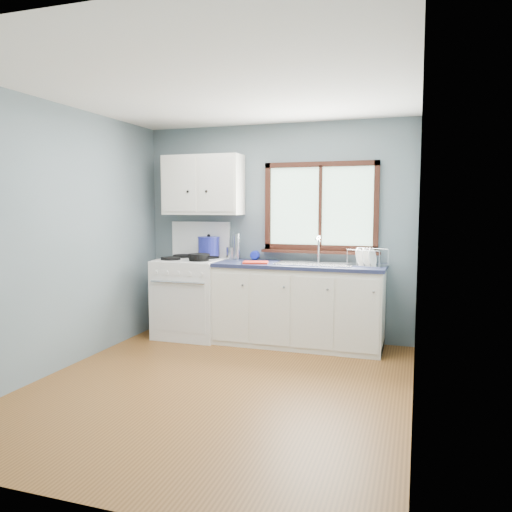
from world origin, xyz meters
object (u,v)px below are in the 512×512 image
(dish_rack, at_px, (367,261))
(sink, at_px, (315,270))
(stockpot, at_px, (209,246))
(base_cabinets, at_px, (298,309))
(thermos, at_px, (237,247))
(gas_range, at_px, (191,295))
(skillet, at_px, (199,256))
(utensil_crock, at_px, (231,253))

(dish_rack, bearing_deg, sink, -163.72)
(sink, relative_size, stockpot, 2.78)
(base_cabinets, height_order, thermos, thermos)
(gas_range, relative_size, skillet, 3.56)
(base_cabinets, bearing_deg, dish_rack, 0.13)
(base_cabinets, xyz_separation_m, stockpot, (-1.14, 0.14, 0.67))
(skillet, distance_m, stockpot, 0.33)
(stockpot, height_order, dish_rack, stockpot)
(gas_range, distance_m, thermos, 0.80)
(sink, bearing_deg, base_cabinets, 179.87)
(sink, distance_m, stockpot, 1.34)
(sink, xyz_separation_m, skillet, (-1.30, -0.18, 0.13))
(stockpot, distance_m, utensil_crock, 0.28)
(stockpot, bearing_deg, skillet, -86.52)
(base_cabinets, height_order, skillet, skillet)
(sink, distance_m, thermos, 1.01)
(skillet, height_order, utensil_crock, utensil_crock)
(base_cabinets, height_order, dish_rack, dish_rack)
(gas_range, distance_m, base_cabinets, 1.31)
(sink, height_order, skillet, sink)
(sink, distance_m, dish_rack, 0.57)
(base_cabinets, xyz_separation_m, utensil_crock, (-0.88, 0.20, 0.58))
(thermos, bearing_deg, sink, -10.38)
(gas_range, bearing_deg, dish_rack, 0.57)
(sink, height_order, dish_rack, sink)
(skillet, xyz_separation_m, stockpot, (-0.02, 0.31, 0.09))
(gas_range, xyz_separation_m, thermos, (0.51, 0.20, 0.58))
(dish_rack, bearing_deg, skillet, -158.36)
(utensil_crock, bearing_deg, dish_rack, -7.03)
(sink, xyz_separation_m, thermos, (-0.97, 0.18, 0.21))
(utensil_crock, distance_m, thermos, 0.12)
(sink, distance_m, utensil_crock, 1.09)
(stockpot, bearing_deg, base_cabinets, -6.78)
(skillet, xyz_separation_m, thermos, (0.32, 0.36, 0.09))
(thermos, bearing_deg, stockpot, -172.89)
(dish_rack, bearing_deg, utensil_crock, -170.96)
(utensil_crock, height_order, thermos, utensil_crock)
(utensil_crock, bearing_deg, stockpot, -165.84)
(base_cabinets, relative_size, dish_rack, 4.27)
(base_cabinets, distance_m, thermos, 1.05)
(skillet, bearing_deg, thermos, 51.24)
(utensil_crock, relative_size, dish_rack, 0.84)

